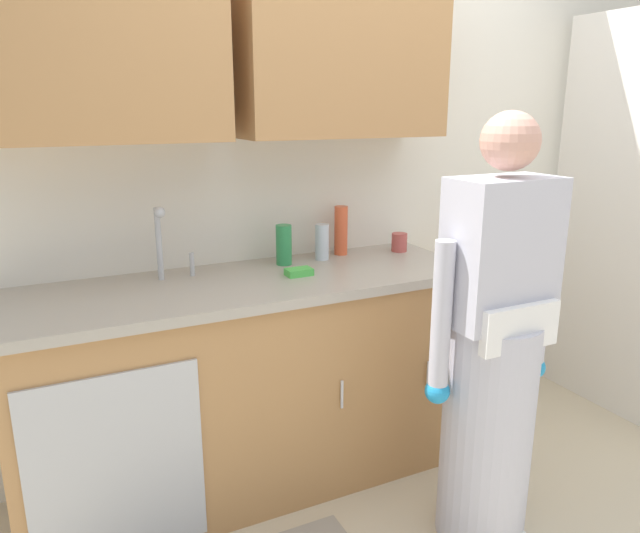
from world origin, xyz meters
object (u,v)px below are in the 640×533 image
Objects in this scene: person_at_sink at (492,370)px; cup_by_sink at (399,242)px; sink at (179,291)px; sponge at (299,272)px; bottle_cleaner_spray at (322,242)px; bottle_dish_liquid at (342,230)px; bottle_water_short at (284,245)px.

cup_by_sink is (0.15, 0.86, 0.29)m from person_at_sink.
person_at_sink reaches higher than cup_by_sink.
sink is 4.55× the size of sponge.
sponge is (-0.62, -0.18, -0.03)m from cup_by_sink.
sponge is (0.50, -0.05, 0.03)m from sink.
person_at_sink is at bearing -73.06° from bottle_cleaner_spray.
sink reaches higher than bottle_cleaner_spray.
bottle_dish_liquid reaches higher than sponge.
bottle_water_short is at bearing -170.04° from bottle_dish_liquid.
sponge is at bearing -5.55° from sink.
bottle_dish_liquid reaches higher than bottle_cleaner_spray.
bottle_cleaner_spray is at bearing 12.23° from sink.
bottle_water_short is (-0.19, -0.01, 0.01)m from bottle_cleaner_spray.
sink is 0.31× the size of person_at_sink.
sink reaches higher than bottle_water_short.
bottle_dish_liquid reaches higher than cup_by_sink.
person_at_sink is at bearing -54.96° from sponge.
bottle_water_short is 0.61m from cup_by_sink.
bottle_cleaner_spray is 0.92× the size of bottle_water_short.
bottle_water_short is at bearing 16.07° from sink.
sink is 1.13m from cup_by_sink.
sponge is at bearing -163.84° from cup_by_sink.
bottle_cleaner_spray is 0.72× the size of bottle_dish_liquid.
bottle_cleaner_spray is at bearing 177.07° from cup_by_sink.
bottle_cleaner_spray is at bearing 1.65° from bottle_water_short.
cup_by_sink is at bearing 16.16° from sponge.
person_at_sink is 1.01m from bottle_dish_liquid.
bottle_cleaner_spray is 0.19m from bottle_water_short.
bottle_water_short is 0.21m from sponge.
sink is at bearing -166.26° from bottle_dish_liquid.
bottle_dish_liquid is (-0.14, 0.93, 0.36)m from person_at_sink.
person_at_sink reaches higher than sponge.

